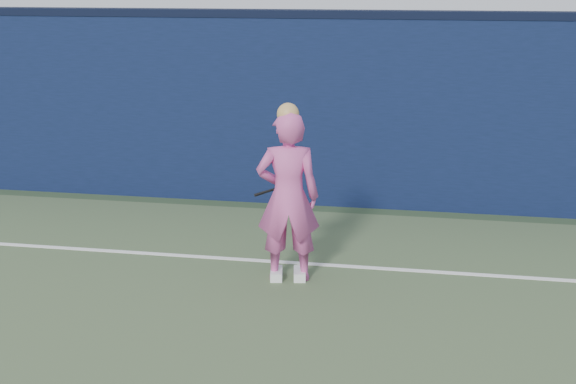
# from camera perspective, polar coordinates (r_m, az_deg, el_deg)

# --- Properties ---
(backstop_wall) EXTENTS (24.00, 0.40, 2.50)m
(backstop_wall) POSITION_cam_1_polar(r_m,az_deg,el_deg) (10.94, -0.57, 5.76)
(backstop_wall) COLOR black
(backstop_wall) RESTS_ON ground
(wall_cap) EXTENTS (24.00, 0.42, 0.10)m
(wall_cap) POSITION_cam_1_polar(r_m,az_deg,el_deg) (10.80, -0.58, 12.58)
(wall_cap) COLOR black
(wall_cap) RESTS_ON backstop_wall
(player) EXTENTS (0.70, 0.52, 1.83)m
(player) POSITION_cam_1_polar(r_m,az_deg,el_deg) (8.07, 0.00, -0.32)
(player) COLOR #D1519C
(player) RESTS_ON ground
(racket) EXTENTS (0.50, 0.21, 0.28)m
(racket) POSITION_cam_1_polar(r_m,az_deg,el_deg) (8.51, -0.07, 0.42)
(racket) COLOR black
(racket) RESTS_ON ground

